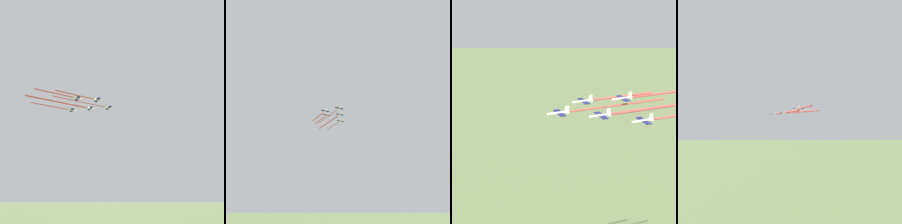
# 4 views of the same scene
# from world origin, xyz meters

# --- Properties ---
(jet_0) EXTENTS (8.10, 8.12, 3.14)m
(jet_0) POSITION_xyz_m (43.24, -7.68, 136.02)
(jet_0) COLOR silver
(jet_1) EXTENTS (8.10, 8.12, 3.14)m
(jet_1) POSITION_xyz_m (47.27, -23.75, 135.85)
(jet_1) COLOR silver
(jet_2) EXTENTS (8.10, 8.12, 3.14)m
(jet_2) POSITION_xyz_m (59.24, -11.96, 136.66)
(jet_2) COLOR silver
(jet_3) EXTENTS (8.10, 8.12, 3.14)m
(jet_3) POSITION_xyz_m (51.31, -39.82, 134.61)
(jet_3) COLOR silver
(jet_4) EXTENTS (8.10, 8.12, 3.14)m
(jet_4) POSITION_xyz_m (63.28, -28.03, 138.72)
(jet_4) COLOR silver
(smoke_trail_0) EXTENTS (31.98, 32.46, 0.72)m
(smoke_trail_0) POSITION_xyz_m (61.99, -26.72, 135.97)
(smoke_trail_0) COLOR #D84C47
(smoke_trail_1) EXTENTS (35.24, 35.76, 1.12)m
(smoke_trail_1) POSITION_xyz_m (67.51, -44.30, 135.81)
(smoke_trail_1) COLOR #D84C47
(smoke_trail_2) EXTENTS (21.43, 21.75, 0.89)m
(smoke_trail_2) POSITION_xyz_m (72.66, -25.59, 136.62)
(smoke_trail_2) COLOR #D84C47
(smoke_trail_3) EXTENTS (21.72, 22.03, 0.78)m
(smoke_trail_3) POSITION_xyz_m (64.90, -53.63, 134.56)
(smoke_trail_3) COLOR #D84C47
(smoke_trail_4) EXTENTS (21.24, 21.55, 0.93)m
(smoke_trail_4) POSITION_xyz_m (76.58, -41.54, 138.67)
(smoke_trail_4) COLOR #D84C47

